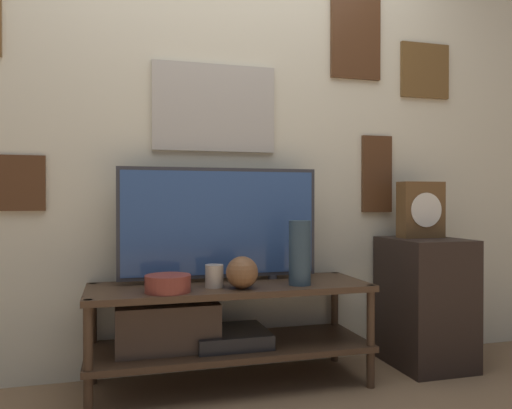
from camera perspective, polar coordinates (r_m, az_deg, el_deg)
name	(u,v)px	position (r m, az deg, el deg)	size (l,w,h in m)	color
ground_plane	(244,408)	(2.37, -1.36, -22.25)	(12.00, 12.00, 0.00)	#846647
wall_back	(219,119)	(2.77, -4.30, 9.70)	(6.40, 0.08, 2.70)	beige
media_console	(208,323)	(2.51, -5.47, -13.33)	(1.37, 0.48, 0.50)	#422D1E
television	(220,223)	(2.55, -4.13, -2.11)	(1.02, 0.05, 0.58)	#333338
vase_round_glass	(242,272)	(2.36, -1.61, -7.77)	(0.15, 0.15, 0.15)	brown
vase_tall_ceramic	(300,253)	(2.46, 5.03, -5.51)	(0.11, 0.11, 0.31)	#2D4251
vase_wide_bowl	(168,284)	(2.31, -10.04, -8.88)	(0.21, 0.21, 0.08)	brown
candle_jar	(214,276)	(2.40, -4.79, -8.15)	(0.09, 0.09, 0.11)	#C1B29E
side_table	(425,302)	(2.97, 18.74, -10.47)	(0.39, 0.46, 0.70)	black
mantel_clock	(421,210)	(2.97, 18.33, -0.57)	(0.26, 0.11, 0.32)	brown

